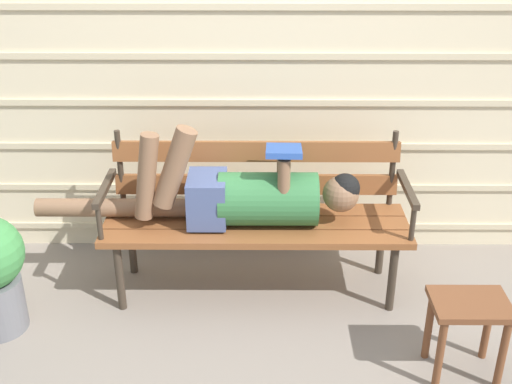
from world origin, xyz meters
name	(u,v)px	position (x,y,z in m)	size (l,w,h in m)	color
ground_plane	(256,309)	(0.00, 0.00, 0.00)	(12.00, 12.00, 0.00)	gray
house_siding	(257,55)	(0.00, 0.71, 1.19)	(4.25, 0.08, 2.39)	beige
park_bench	(256,209)	(0.00, 0.25, 0.47)	(1.62, 0.47, 0.86)	brown
reclining_person	(242,195)	(-0.07, 0.18, 0.59)	(1.72, 0.28, 0.57)	#33703D
footstool	(468,319)	(0.95, -0.48, 0.30)	(0.34, 0.26, 0.40)	brown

